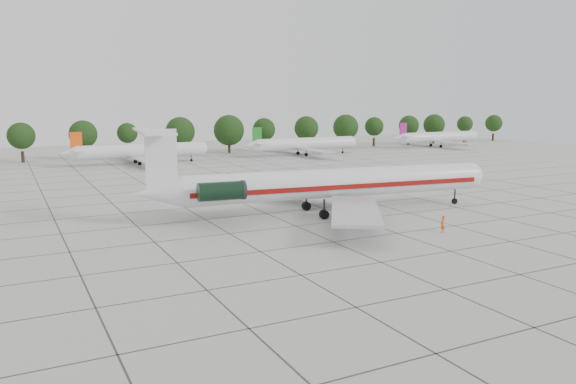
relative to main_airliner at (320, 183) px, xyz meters
name	(u,v)px	position (x,y,z in m)	size (l,w,h in m)	color
ground	(296,226)	(-5.80, -4.58, -3.85)	(260.00, 260.00, 0.00)	beige
apron_joints	(245,204)	(-5.80, 10.42, -3.84)	(170.00, 170.00, 0.02)	#383838
main_airliner	(320,183)	(0.00, 0.00, 0.00)	(46.40, 36.31, 10.90)	silver
ground_crew	(443,224)	(6.81, -14.40, -2.93)	(0.67, 0.44, 1.84)	#DF5B0D
bg_airliner_c	(141,151)	(-7.62, 64.94, -0.94)	(28.24, 27.20, 7.40)	silver
bg_airliner_d	(305,144)	(33.92, 65.76, -0.94)	(28.24, 27.20, 7.40)	silver
bg_airliner_e	(438,137)	(81.63, 69.82, -0.94)	(28.24, 27.20, 7.40)	silver
tree_line	(83,134)	(-17.48, 80.42, 2.13)	(249.86, 8.44, 10.22)	#332114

